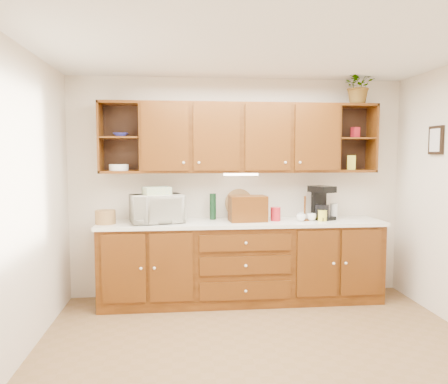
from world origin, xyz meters
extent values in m
plane|color=brown|center=(0.00, 0.00, 0.00)|extent=(4.00, 4.00, 0.00)
plane|color=white|center=(0.00, 0.00, 2.60)|extent=(4.00, 4.00, 0.00)
plane|color=beige|center=(0.00, 1.75, 1.30)|extent=(4.00, 0.00, 4.00)
plane|color=beige|center=(-2.00, 0.00, 1.30)|extent=(0.00, 3.50, 3.50)
cube|color=#371A06|center=(0.00, 1.45, 0.45)|extent=(3.20, 0.60, 0.90)
cube|color=white|center=(0.00, 1.44, 0.92)|extent=(3.24, 0.64, 0.04)
cube|color=#371A06|center=(0.00, 1.58, 1.89)|extent=(2.30, 0.33, 0.80)
cube|color=black|center=(-1.38, 1.74, 1.89)|extent=(0.45, 0.02, 0.80)
cube|color=black|center=(1.38, 1.74, 1.89)|extent=(0.45, 0.02, 0.80)
cube|color=#371A06|center=(-1.38, 1.58, 1.89)|extent=(0.43, 0.30, 0.02)
cube|color=#371A06|center=(1.38, 1.58, 1.89)|extent=(0.43, 0.30, 0.02)
cube|color=#371A06|center=(1.38, 1.58, 2.27)|extent=(0.45, 0.33, 0.03)
cube|color=white|center=(0.00, 1.53, 1.47)|extent=(0.40, 0.05, 0.02)
cube|color=black|center=(1.98, 0.90, 1.85)|extent=(0.03, 0.24, 0.30)
cylinder|color=#9D6D41|center=(-1.52, 1.39, 1.02)|extent=(0.24, 0.24, 0.15)
imported|color=beige|center=(-0.96, 1.43, 1.10)|extent=(0.65, 0.52, 0.31)
cube|color=#ECDF6F|center=(-0.96, 1.43, 1.30)|extent=(0.34, 0.30, 0.09)
cylinder|color=black|center=(-0.32, 1.60, 1.09)|extent=(0.10, 0.10, 0.31)
cylinder|color=#9D6D41|center=(0.01, 1.69, 0.95)|extent=(0.37, 0.16, 0.35)
cube|color=#371A06|center=(0.06, 1.42, 1.09)|extent=(0.43, 0.29, 0.29)
cylinder|color=#371A06|center=(0.73, 1.42, 1.08)|extent=(0.02, 0.02, 0.28)
cylinder|color=#371A06|center=(0.73, 1.42, 0.95)|extent=(0.11, 0.11, 0.02)
imported|color=white|center=(0.80, 1.40, 0.98)|extent=(0.13, 0.13, 0.08)
imported|color=white|center=(0.72, 1.50, 0.98)|extent=(0.13, 0.13, 0.08)
imported|color=white|center=(0.67, 1.37, 0.98)|extent=(0.13, 0.13, 0.08)
cylinder|color=#AE1923|center=(0.39, 1.42, 1.02)|extent=(0.12, 0.12, 0.16)
cylinder|color=white|center=(1.13, 1.57, 1.03)|extent=(0.10, 0.10, 0.18)
cylinder|color=yellow|center=(0.92, 1.36, 1.00)|extent=(0.11, 0.11, 0.12)
cube|color=black|center=(0.95, 1.48, 0.96)|extent=(0.30, 0.34, 0.04)
cube|color=black|center=(0.95, 1.58, 1.13)|extent=(0.20, 0.14, 0.34)
cube|color=black|center=(0.95, 1.48, 1.30)|extent=(0.30, 0.34, 0.07)
cylinder|color=black|center=(0.95, 1.45, 1.04)|extent=(0.21, 0.21, 0.15)
imported|color=#282C95|center=(-1.36, 1.56, 1.92)|extent=(0.17, 0.17, 0.04)
cylinder|color=white|center=(-1.39, 1.56, 1.56)|extent=(0.25, 0.25, 0.07)
cube|color=yellow|center=(1.34, 1.57, 1.60)|extent=(0.12, 0.11, 0.17)
cube|color=#AE1923|center=(1.38, 1.58, 1.96)|extent=(0.10, 0.09, 0.12)
imported|color=#999999|center=(1.39, 1.53, 2.50)|extent=(0.42, 0.38, 0.42)
camera|label=1|loc=(-0.70, -3.46, 1.70)|focal=35.00mm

